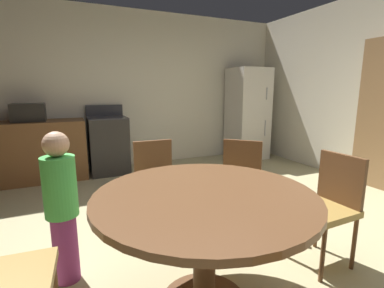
% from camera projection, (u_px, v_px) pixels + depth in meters
% --- Properties ---
extents(ground_plane, '(14.00, 14.00, 0.00)m').
position_uv_depth(ground_plane, '(215.00, 247.00, 2.46)').
color(ground_plane, tan).
extents(wall_back, '(5.96, 0.12, 2.70)m').
position_uv_depth(wall_back, '(133.00, 90.00, 4.99)').
color(wall_back, silver).
rests_on(wall_back, ground).
extents(kitchen_counter, '(1.81, 0.60, 0.90)m').
position_uv_depth(kitchen_counter, '(20.00, 153.00, 4.10)').
color(kitchen_counter, brown).
rests_on(kitchen_counter, ground).
extents(oven_range, '(0.60, 0.60, 1.10)m').
position_uv_depth(oven_range, '(108.00, 145.00, 4.60)').
color(oven_range, '#2D2B28').
rests_on(oven_range, ground).
extents(refrigerator, '(0.68, 0.68, 1.76)m').
position_uv_depth(refrigerator, '(247.00, 114.00, 5.54)').
color(refrigerator, silver).
rests_on(refrigerator, ground).
extents(microwave, '(0.44, 0.32, 0.26)m').
position_uv_depth(microwave, '(28.00, 112.00, 4.05)').
color(microwave, black).
rests_on(microwave, kitchen_counter).
extents(dining_table, '(1.32, 1.32, 0.76)m').
position_uv_depth(dining_table, '(205.00, 216.00, 1.68)').
color(dining_table, brown).
rests_on(dining_table, ground).
extents(chair_east, '(0.41, 0.41, 0.87)m').
position_uv_depth(chair_east, '(329.00, 202.00, 2.17)').
color(chair_east, brown).
rests_on(chair_east, ground).
extents(chair_northeast, '(0.57, 0.57, 0.87)m').
position_uv_depth(chair_northeast, '(239.00, 180.00, 2.71)').
color(chair_northeast, brown).
rests_on(chair_northeast, ground).
extents(chair_north, '(0.41, 0.41, 0.87)m').
position_uv_depth(chair_north, '(156.00, 180.00, 2.70)').
color(chair_north, brown).
rests_on(chair_north, ground).
extents(person_child, '(0.31, 0.31, 1.09)m').
position_uv_depth(person_child, '(62.00, 205.00, 1.93)').
color(person_child, '#8C337A').
rests_on(person_child, ground).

